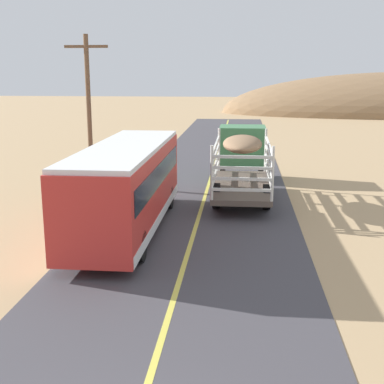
# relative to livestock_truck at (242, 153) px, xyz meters

# --- Properties ---
(livestock_truck) EXTENTS (2.53, 9.70, 3.02)m
(livestock_truck) POSITION_rel_livestock_truck_xyz_m (0.00, 0.00, 0.00)
(livestock_truck) COLOR #3F7F4C
(livestock_truck) RESTS_ON road_surface
(bus) EXTENTS (2.54, 10.00, 3.21)m
(bus) POSITION_rel_livestock_truck_xyz_m (-4.25, -8.04, -0.04)
(bus) COLOR red
(bus) RESTS_ON road_surface
(power_pole_mid) EXTENTS (2.20, 0.24, 7.67)m
(power_pole_mid) POSITION_rel_livestock_truck_xyz_m (-7.87, -0.38, 2.33)
(power_pole_mid) COLOR brown
(power_pole_mid) RESTS_ON ground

